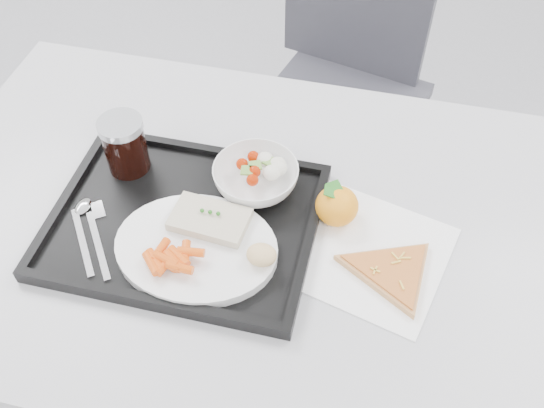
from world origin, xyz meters
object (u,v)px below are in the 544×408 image
Objects in this scene: salad_bowl at (256,177)px; cola_glass at (125,144)px; dinner_plate at (196,248)px; table at (245,241)px; tangerine at (337,206)px; chair at (346,67)px; tray at (185,222)px; pizza_slice at (392,272)px.

salad_bowl is 1.41× the size of cola_glass.
dinner_plate is 2.50× the size of cola_glass.
salad_bowl is at bearing 83.73° from table.
salad_bowl is 1.69× the size of tangerine.
tangerine is at bearing -84.11° from chair.
cola_glass reaches higher than tangerine.
tray is (-0.09, -0.04, 0.08)m from table.
cola_glass is (-0.18, 0.16, 0.05)m from dinner_plate.
tray is 0.18m from cola_glass.
chair reaches higher than pizza_slice.
salad_bowl is (0.06, 0.16, 0.01)m from dinner_plate.
pizza_slice is (0.26, -0.13, -0.03)m from salad_bowl.
tangerine is (0.25, 0.07, 0.03)m from tray.
table is 4.44× the size of dinner_plate.
chair is 0.74m from salad_bowl.
tray is at bearing -134.06° from salad_bowl.
table is 5.77× the size of pizza_slice.
salad_bowl reaches higher than dinner_plate.
cola_glass is 0.39m from tangerine.
salad_bowl is (0.01, 0.06, 0.11)m from table.
pizza_slice is at bearing -13.55° from cola_glass.
pizza_slice is (0.32, 0.04, -0.01)m from dinner_plate.
dinner_plate is 0.25m from tangerine.
cola_glass is at bearing 166.45° from pizza_slice.
tray is (-0.18, -0.79, 0.22)m from chair.
tray is at bearing 125.29° from dinner_plate.
cola_glass is at bearing 165.75° from table.
tangerine reaches higher than pizza_slice.
salad_bowl is 0.73× the size of pizza_slice.
salad_bowl is 0.29m from pizza_slice.
tray reaches higher than table.
tray is 0.15m from salad_bowl.
chair reaches higher than tray.
chair is 0.84m from tray.
chair reaches higher than tangerine.
cola_glass reaches higher than pizza_slice.
table is at bearing -167.44° from tangerine.
dinner_plate is (-0.14, -0.85, 0.24)m from chair.
chair reaches higher than dinner_plate.
pizza_slice is (0.50, -0.12, -0.06)m from cola_glass.
dinner_plate is 3.00× the size of tangerine.
chair is at bearing 83.68° from salad_bowl.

